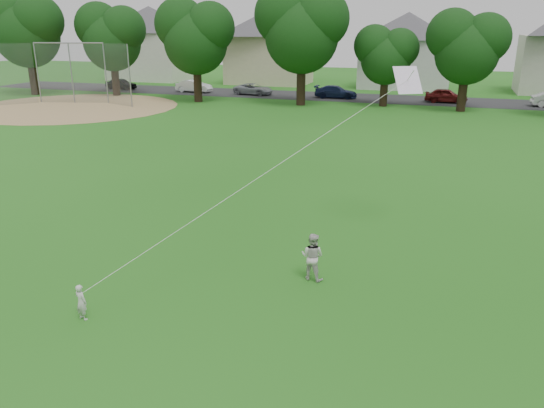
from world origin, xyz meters
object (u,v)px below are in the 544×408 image
(toddler, at_px, (81,302))
(older_boy, at_px, (312,257))
(baseball_backstop, at_px, (69,74))
(kite, at_px, (267,172))

(toddler, relative_size, older_boy, 0.68)
(toddler, distance_m, baseball_backstop, 39.55)
(baseball_backstop, bearing_deg, older_boy, -43.04)
(older_boy, height_order, baseball_backstop, baseball_backstop)
(older_boy, bearing_deg, toddler, 48.72)
(older_boy, bearing_deg, baseball_backstop, -33.10)
(toddler, xyz_separation_m, baseball_backstop, (-24.42, 31.04, 2.17))
(toddler, xyz_separation_m, kite, (3.30, 4.15, 2.42))
(toddler, relative_size, baseball_backstop, 0.08)
(older_boy, height_order, kite, kite)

